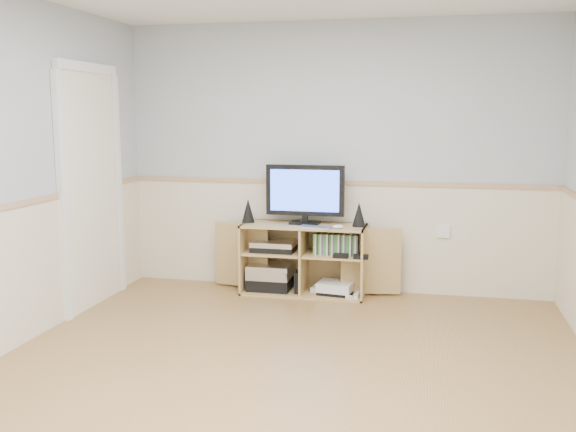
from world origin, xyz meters
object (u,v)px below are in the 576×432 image
object	(u,v)px
media_cabinet	(305,257)
monitor	(305,192)
keyboard	(316,227)
game_consoles	(335,288)

from	to	relation	value
media_cabinet	monitor	xyz separation A→B (m)	(0.00, -0.00, 0.61)
media_cabinet	keyboard	xyz separation A→B (m)	(0.13, -0.19, 0.32)
monitor	keyboard	distance (m)	0.37
media_cabinet	monitor	world-z (taller)	monitor
monitor	game_consoles	xyz separation A→B (m)	(0.29, -0.06, -0.88)
monitor	keyboard	world-z (taller)	monitor
keyboard	media_cabinet	bearing A→B (deg)	135.79
monitor	media_cabinet	bearing A→B (deg)	90.00
game_consoles	media_cabinet	bearing A→B (deg)	167.53
media_cabinet	monitor	bearing A→B (deg)	-90.00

